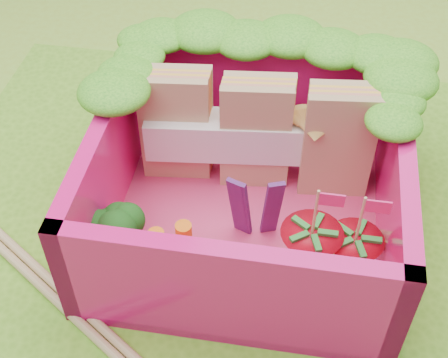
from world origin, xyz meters
TOP-DOWN VIEW (x-y plane):
  - ground at (0.00, 0.00)m, footprint 14.00×14.00m
  - placemat at (0.00, 0.00)m, footprint 2.60×2.60m
  - bento_floor at (0.22, 0.07)m, footprint 1.30×1.30m
  - bento_box at (0.22, 0.07)m, footprint 1.30×1.30m
  - lettuce_ruffle at (0.22, 0.51)m, footprint 1.43×0.77m
  - sandwich_stack at (0.23, 0.31)m, footprint 1.07×0.28m
  - broccoli at (-0.28, -0.28)m, footprint 0.31×0.31m
  - carrot_sticks at (-0.05, -0.28)m, footprint 0.17×0.13m
  - purple_wedges at (0.25, -0.07)m, footprint 0.21×0.06m
  - strawberry_left at (0.51, -0.22)m, footprint 0.25×0.25m
  - strawberry_right at (0.68, -0.21)m, footprint 0.23×0.23m
  - snap_peas at (0.62, -0.18)m, footprint 0.57×0.48m

SIDE VIEW (x-z plane):
  - ground at x=0.00m, z-range 0.00..0.00m
  - placemat at x=0.00m, z-range 0.00..0.03m
  - bento_floor at x=0.22m, z-range 0.03..0.08m
  - snap_peas at x=0.62m, z-range 0.08..0.13m
  - carrot_sticks at x=-0.05m, z-range 0.08..0.32m
  - strawberry_right at x=0.68m, z-range -0.03..0.44m
  - strawberry_left at x=0.51m, z-range -0.03..0.46m
  - broccoli at x=-0.28m, z-range 0.13..0.38m
  - purple_wedges at x=0.25m, z-range 0.08..0.46m
  - bento_box at x=0.22m, z-range 0.03..0.58m
  - sandwich_stack at x=0.23m, z-range 0.07..0.63m
  - lettuce_ruffle at x=0.22m, z-range 0.58..0.69m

